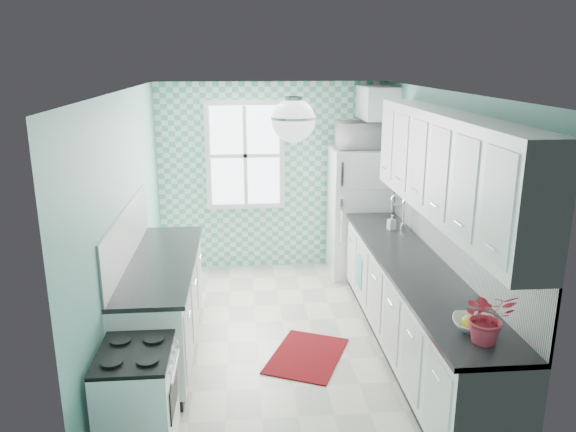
{
  "coord_description": "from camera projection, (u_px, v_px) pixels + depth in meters",
  "views": [
    {
      "loc": [
        -0.42,
        -5.18,
        2.79
      ],
      "look_at": [
        0.05,
        0.25,
        1.25
      ],
      "focal_mm": 35.0,
      "sensor_mm": 36.0,
      "label": 1
    }
  ],
  "objects": [
    {
      "name": "window",
      "position": [
        245.0,
        156.0,
        7.38
      ],
      "size": [
        1.04,
        0.05,
        1.44
      ],
      "color": "white",
      "rests_on": "wall_back"
    },
    {
      "name": "floor",
      "position": [
        285.0,
        341.0,
        5.76
      ],
      "size": [
        3.0,
        4.4,
        0.02
      ],
      "primitive_type": "cube",
      "color": "beige",
      "rests_on": "ground"
    },
    {
      "name": "dish_towel",
      "position": [
        360.0,
        272.0,
        6.28
      ],
      "size": [
        0.06,
        0.24,
        0.36
      ],
      "primitive_type": "cube",
      "rotation": [
        0.0,
        0.0,
        -0.19
      ],
      "color": "#66BEB2",
      "rests_on": "base_cabinets_right"
    },
    {
      "name": "upper_cabinet_fridge",
      "position": [
        377.0,
        103.0,
        7.01
      ],
      "size": [
        0.4,
        0.74,
        0.4
      ],
      "primitive_type": "cube",
      "color": "white",
      "rests_on": "wall_right"
    },
    {
      "name": "microwave",
      "position": [
        361.0,
        135.0,
        7.06
      ],
      "size": [
        0.62,
        0.43,
        0.34
      ],
      "primitive_type": "imported",
      "rotation": [
        0.0,
        0.0,
        3.13
      ],
      "color": "white",
      "rests_on": "fridge"
    },
    {
      "name": "countertop_right",
      "position": [
        415.0,
        266.0,
        5.22
      ],
      "size": [
        0.63,
        3.6,
        0.04
      ],
      "primitive_type": "cube",
      "color": "black",
      "rests_on": "base_cabinets_right"
    },
    {
      "name": "upper_cabinets_right",
      "position": [
        447.0,
        166.0,
        4.78
      ],
      "size": [
        0.33,
        3.2,
        0.9
      ],
      "primitive_type": "cube",
      "color": "white",
      "rests_on": "wall_right"
    },
    {
      "name": "potted_plant",
      "position": [
        488.0,
        317.0,
        3.74
      ],
      "size": [
        0.34,
        0.3,
        0.37
      ],
      "primitive_type": "imported",
      "rotation": [
        0.0,
        0.0,
        0.03
      ],
      "color": "#B40B2D",
      "rests_on": "countertop_right"
    },
    {
      "name": "sink",
      "position": [
        386.0,
        229.0,
        6.32
      ],
      "size": [
        0.54,
        0.46,
        0.53
      ],
      "rotation": [
        0.0,
        0.0,
        0.03
      ],
      "color": "silver",
      "rests_on": "countertop_right"
    },
    {
      "name": "wall_front",
      "position": [
        316.0,
        329.0,
        3.3
      ],
      "size": [
        3.0,
        0.02,
        2.5
      ],
      "primitive_type": "cube",
      "color": "#68A498",
      "rests_on": "floor"
    },
    {
      "name": "backsplash_right",
      "position": [
        449.0,
        237.0,
        5.17
      ],
      "size": [
        0.02,
        3.6,
        0.51
      ],
      "primitive_type": "cube",
      "color": "white",
      "rests_on": "wall_right"
    },
    {
      "name": "fruit_bowl",
      "position": [
        474.0,
        324.0,
        3.95
      ],
      "size": [
        0.38,
        0.38,
        0.08
      ],
      "primitive_type": "imported",
      "rotation": [
        0.0,
        0.0,
        -0.28
      ],
      "color": "white",
      "rests_on": "countertop_right"
    },
    {
      "name": "wall_right",
      "position": [
        437.0,
        219.0,
        5.54
      ],
      "size": [
        0.02,
        4.4,
        2.5
      ],
      "primitive_type": "cube",
      "color": "#68A498",
      "rests_on": "floor"
    },
    {
      "name": "base_cabinets_right",
      "position": [
        414.0,
        312.0,
        5.35
      ],
      "size": [
        0.6,
        3.6,
        0.9
      ],
      "primitive_type": "cube",
      "color": "white",
      "rests_on": "floor"
    },
    {
      "name": "wall_back",
      "position": [
        272.0,
        177.0,
        7.53
      ],
      "size": [
        3.0,
        0.02,
        2.5
      ],
      "primitive_type": "cube",
      "color": "#68A498",
      "rests_on": "floor"
    },
    {
      "name": "rug",
      "position": [
        307.0,
        356.0,
        5.43
      ],
      "size": [
        0.93,
        1.07,
        0.01
      ],
      "primitive_type": "cube",
      "rotation": [
        0.0,
        0.0,
        -0.42
      ],
      "color": "#710600",
      "rests_on": "floor"
    },
    {
      "name": "countertop_left",
      "position": [
        162.0,
        262.0,
        5.33
      ],
      "size": [
        0.63,
        2.15,
        0.04
      ],
      "primitive_type": "cube",
      "color": "black",
      "rests_on": "base_cabinets_left"
    },
    {
      "name": "soap_bottle",
      "position": [
        392.0,
        222.0,
        6.25
      ],
      "size": [
        0.09,
        0.09,
        0.17
      ],
      "primitive_type": "imported",
      "rotation": [
        0.0,
        0.0,
        0.26
      ],
      "color": "#8DA5AC",
      "rests_on": "countertop_right"
    },
    {
      "name": "stove",
      "position": [
        138.0,
        399.0,
        4.05
      ],
      "size": [
        0.52,
        0.65,
        0.78
      ],
      "rotation": [
        0.0,
        0.0,
        -0.04
      ],
      "color": "silver",
      "rests_on": "floor"
    },
    {
      "name": "fridge",
      "position": [
        358.0,
        212.0,
        7.34
      ],
      "size": [
        0.73,
        0.73,
        1.68
      ],
      "rotation": [
        0.0,
        0.0,
        -0.0
      ],
      "color": "white",
      "rests_on": "floor"
    },
    {
      "name": "ceiling",
      "position": [
        285.0,
        90.0,
        5.07
      ],
      "size": [
        3.0,
        4.4,
        0.02
      ],
      "primitive_type": "cube",
      "color": "white",
      "rests_on": "wall_back"
    },
    {
      "name": "base_cabinets_left",
      "position": [
        163.0,
        307.0,
        5.46
      ],
      "size": [
        0.6,
        2.15,
        0.9
      ],
      "primitive_type": "cube",
      "color": "white",
      "rests_on": "floor"
    },
    {
      "name": "wall_left",
      "position": [
        126.0,
        227.0,
        5.29
      ],
      "size": [
        0.02,
        4.4,
        2.5
      ],
      "primitive_type": "cube",
      "color": "#68A498",
      "rests_on": "floor"
    },
    {
      "name": "ceiling_light",
      "position": [
        293.0,
        120.0,
        4.36
      ],
      "size": [
        0.34,
        0.34,
        0.35
      ],
      "color": "silver",
      "rests_on": "ceiling"
    },
    {
      "name": "accent_wall",
      "position": [
        272.0,
        177.0,
        7.51
      ],
      "size": [
        3.0,
        0.01,
        2.5
      ],
      "primitive_type": "cube",
      "color": "#50C09B",
      "rests_on": "wall_back"
    },
    {
      "name": "backsplash_left",
      "position": [
        127.0,
        235.0,
        5.23
      ],
      "size": [
        0.02,
        2.15,
        0.51
      ],
      "primitive_type": "cube",
      "color": "white",
      "rests_on": "wall_left"
    }
  ]
}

